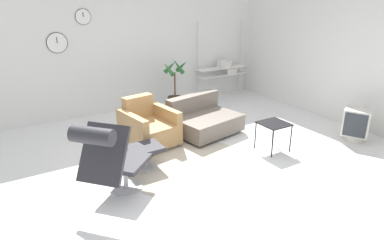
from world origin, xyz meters
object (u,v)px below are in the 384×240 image
crt_television (356,124)px  potted_plant (175,91)px  couch_low (204,120)px  lounge_chair (110,155)px  shelf_unit (224,68)px  side_table (274,126)px  armchair_red (148,128)px  ottoman (145,152)px

crt_television → potted_plant: bearing=1.8°
couch_low → lounge_chair: bearing=21.1°
crt_television → potted_plant: size_ratio=0.50×
couch_low → shelf_unit: bearing=-144.9°
side_table → potted_plant: size_ratio=0.40×
crt_television → lounge_chair: bearing=57.1°
armchair_red → shelf_unit: bearing=-156.6°
lounge_chair → couch_low: size_ratio=0.86×
side_table → shelf_unit: size_ratio=0.26×
ottoman → armchair_red: 0.87m
couch_low → shelf_unit: shelf_unit is taller
crt_television → shelf_unit: 3.57m
couch_low → crt_television: couch_low is taller
lounge_chair → side_table: size_ratio=2.35×
side_table → armchair_red: bearing=142.0°
armchair_red → couch_low: bearing=169.1°
ottoman → armchair_red: size_ratio=0.51×
side_table → potted_plant: potted_plant is taller
side_table → crt_television: size_ratio=0.81×
lounge_chair → potted_plant: size_ratio=0.95×
ottoman → shelf_unit: bearing=37.6°
ottoman → armchair_red: armchair_red is taller
armchair_red → potted_plant: bearing=-140.4°
armchair_red → couch_low: 1.10m
couch_low → crt_television: size_ratio=2.23×
couch_low → potted_plant: bearing=-108.8°
couch_low → side_table: 1.38m
lounge_chair → shelf_unit: (4.02, 3.19, 0.05)m
crt_television → shelf_unit: (-0.29, 3.54, 0.39)m
lounge_chair → crt_television: (4.31, -0.35, -0.34)m
couch_low → crt_television: (2.09, -1.71, 0.08)m
crt_television → side_table: bearing=44.9°
lounge_chair → ottoman: bearing=90.0°
crt_television → potted_plant: 3.72m
crt_television → ottoman: bearing=46.3°
crt_television → shelf_unit: shelf_unit is taller
couch_low → side_table: bearing=103.8°
crt_television → potted_plant: potted_plant is taller
potted_plant → crt_television: bearing=-59.9°
couch_low → potted_plant: potted_plant is taller
lounge_chair → crt_television: bearing=43.5°
lounge_chair → shelf_unit: size_ratio=0.61×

